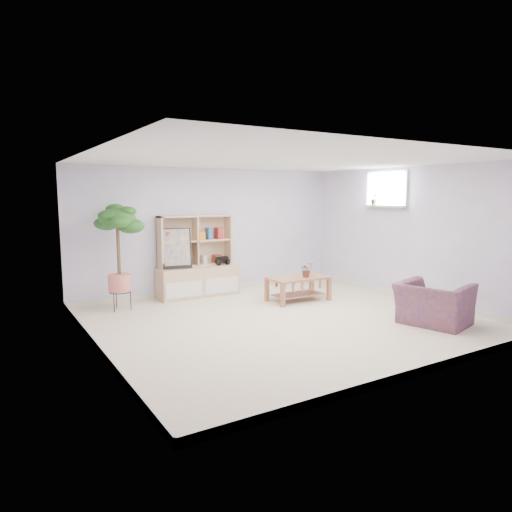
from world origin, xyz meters
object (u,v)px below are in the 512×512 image
floor_tree (119,258)px  armchair (434,301)px  storage_unit (198,256)px  coffee_table (298,289)px

floor_tree → armchair: size_ratio=1.84×
storage_unit → floor_tree: size_ratio=0.87×
coffee_table → armchair: size_ratio=1.12×
coffee_table → armchair: (0.78, -2.26, 0.13)m
storage_unit → coffee_table: 1.96m
coffee_table → floor_tree: (-2.91, 0.99, 0.66)m
storage_unit → coffee_table: (1.38, -1.28, -0.54)m
coffee_table → floor_tree: size_ratio=0.61×
storage_unit → coffee_table: bearing=-43.0°
storage_unit → floor_tree: 1.56m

